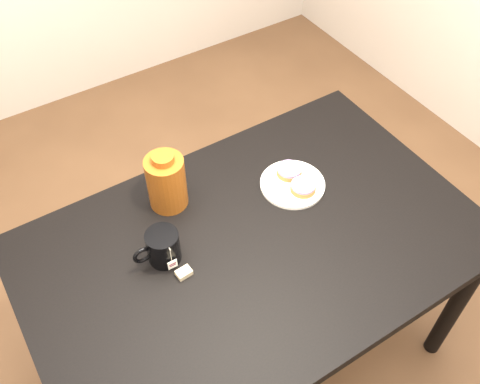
# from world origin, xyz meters

# --- Properties ---
(ground_plane) EXTENTS (4.00, 4.00, 0.00)m
(ground_plane) POSITION_xyz_m (0.00, 0.00, 0.00)
(ground_plane) COLOR brown
(table) EXTENTS (1.40, 0.90, 0.75)m
(table) POSITION_xyz_m (0.00, 0.00, 0.67)
(table) COLOR black
(table) RESTS_ON ground_plane
(plate) EXTENTS (0.22, 0.22, 0.02)m
(plate) POSITION_xyz_m (0.24, 0.13, 0.76)
(plate) COLOR white
(plate) RESTS_ON table
(bagel_back) EXTENTS (0.10, 0.10, 0.03)m
(bagel_back) POSITION_xyz_m (0.25, 0.17, 0.78)
(bagel_back) COLOR brown
(bagel_back) RESTS_ON plate
(bagel_front) EXTENTS (0.10, 0.10, 0.03)m
(bagel_front) POSITION_xyz_m (0.25, 0.09, 0.78)
(bagel_front) COLOR brown
(bagel_front) RESTS_ON plate
(mug) EXTENTS (0.15, 0.11, 0.11)m
(mug) POSITION_xyz_m (-0.26, 0.10, 0.81)
(mug) COLOR black
(mug) RESTS_ON table
(teabag_pouch) EXTENTS (0.05, 0.04, 0.02)m
(teabag_pouch) POSITION_xyz_m (-0.24, 0.01, 0.76)
(teabag_pouch) COLOR #C6B793
(teabag_pouch) RESTS_ON table
(bagel_package) EXTENTS (0.14, 0.14, 0.21)m
(bagel_package) POSITION_xyz_m (-0.15, 0.29, 0.85)
(bagel_package) COLOR #632C0D
(bagel_package) RESTS_ON table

